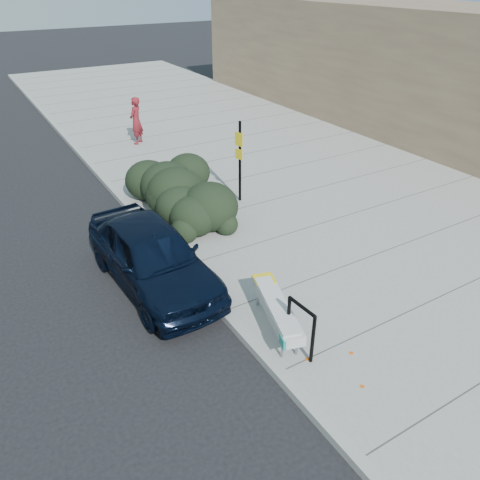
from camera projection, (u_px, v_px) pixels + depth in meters
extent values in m
plane|color=black|center=(225.00, 317.00, 9.84)|extent=(120.00, 120.00, 0.00)
cube|color=gray|center=(295.00, 181.00, 16.02)|extent=(11.20, 50.00, 0.15)
cube|color=#9E9E99|center=(140.00, 219.00, 13.51)|extent=(0.22, 50.00, 0.17)
cylinder|color=gray|center=(282.00, 349.00, 8.51)|extent=(0.05, 0.05, 0.40)
cylinder|color=gray|center=(297.00, 346.00, 8.57)|extent=(0.05, 0.05, 0.40)
cylinder|color=gray|center=(258.00, 297.00, 9.85)|extent=(0.05, 0.05, 0.40)
cylinder|color=gray|center=(270.00, 295.00, 9.91)|extent=(0.05, 0.05, 0.40)
cylinder|color=gray|center=(269.00, 314.00, 9.09)|extent=(0.49, 1.54, 0.04)
cylinder|color=gray|center=(283.00, 312.00, 9.15)|extent=(0.49, 1.54, 0.04)
cube|color=#B2B2B2|center=(276.00, 308.00, 9.05)|extent=(1.00, 2.12, 0.22)
cube|color=yellow|center=(264.00, 279.00, 9.69)|extent=(0.53, 0.52, 0.02)
cube|color=teal|center=(283.00, 342.00, 8.22)|extent=(0.12, 0.24, 0.20)
cylinder|color=black|center=(313.00, 340.00, 8.26)|extent=(0.07, 0.07, 1.03)
cylinder|color=black|center=(288.00, 320.00, 8.73)|extent=(0.07, 0.07, 1.03)
cylinder|color=black|center=(302.00, 307.00, 8.23)|extent=(0.12, 0.67, 0.07)
cube|color=black|center=(240.00, 162.00, 13.86)|extent=(0.07, 0.07, 2.47)
cube|color=yellow|center=(239.00, 139.00, 13.47)|extent=(0.10, 0.28, 0.40)
cube|color=yellow|center=(239.00, 154.00, 13.70)|extent=(0.10, 0.26, 0.30)
ellipsoid|color=black|center=(187.00, 183.00, 13.68)|extent=(2.20, 4.21, 1.56)
imported|color=black|center=(152.00, 256.00, 10.50)|extent=(2.04, 4.55, 1.52)
imported|color=maroon|center=(136.00, 121.00, 18.80)|extent=(0.80, 0.79, 1.86)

